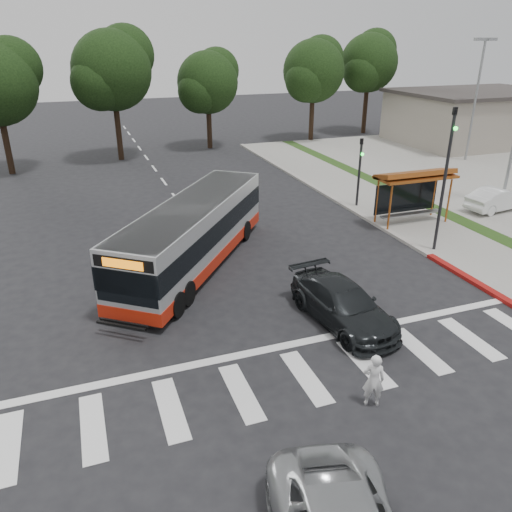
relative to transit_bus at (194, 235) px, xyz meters
name	(u,v)px	position (x,y,z in m)	size (l,w,h in m)	color
ground	(250,300)	(1.20, -3.74, -1.42)	(140.00, 140.00, 0.00)	black
sidewalk_east	(382,206)	(12.20, 4.26, -1.36)	(4.00, 40.00, 0.12)	gray
curb_east	(352,210)	(10.20, 4.26, -1.35)	(0.30, 40.00, 0.15)	#9E9991
curb_east_red	(478,284)	(10.20, -5.74, -1.35)	(0.32, 6.00, 0.15)	maroon
commercial_building	(476,119)	(31.20, 18.26, 0.78)	(14.00, 10.00, 4.40)	gray
building_roof_cap	(480,92)	(31.20, 18.26, 3.13)	(14.60, 10.60, 0.30)	#383330
crosswalk_ladder	(306,377)	(1.20, -8.74, -1.42)	(18.00, 2.60, 0.01)	silver
bus_shelter	(414,181)	(12.00, 1.37, 0.93)	(4.20, 1.60, 2.86)	#9A4B19
traffic_signal_ne_tall	(446,169)	(10.80, -2.24, 2.46)	(0.18, 0.37, 6.50)	black
traffic_signal_ne_short	(360,165)	(10.80, 4.76, 1.06)	(0.18, 0.37, 4.00)	black
lot_light_mid	(478,84)	(25.20, 12.26, 4.48)	(1.90, 0.35, 9.01)	gray
tree_ne_a	(314,70)	(17.27, 24.33, 4.97)	(6.16, 5.74, 9.30)	black
tree_ne_b	(369,62)	(24.27, 26.33, 5.50)	(6.16, 5.74, 10.02)	black
tree_north_a	(113,69)	(-0.72, 22.33, 5.50)	(6.60, 6.15, 10.17)	black
tree_north_b	(208,81)	(7.27, 24.32, 4.24)	(5.72, 5.33, 8.43)	black
transit_bus	(194,235)	(0.00, 0.00, 0.00)	(2.39, 11.01, 2.84)	#ACAFB1
pedestrian	(374,380)	(2.36, -10.40, -0.63)	(0.58, 0.38, 1.58)	silver
dark_sedan	(343,304)	(3.70, -6.34, -0.72)	(1.96, 4.83, 1.40)	black
parked_car_1	(498,199)	(17.85, 1.35, -0.67)	(1.37, 3.94, 1.30)	white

